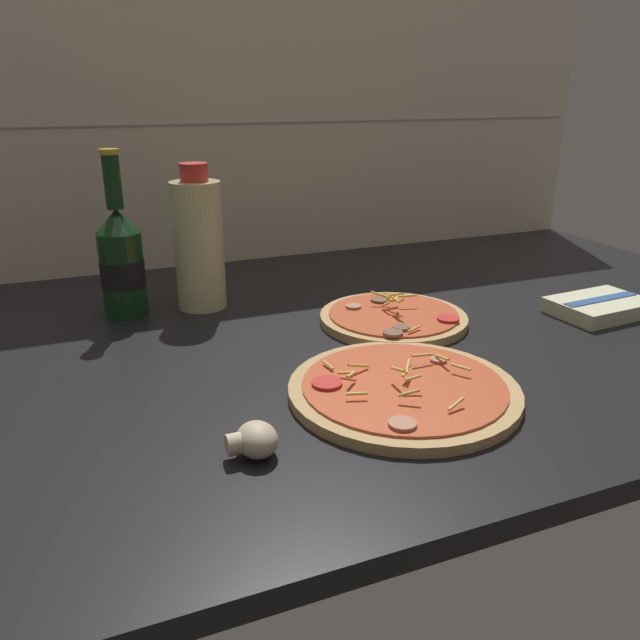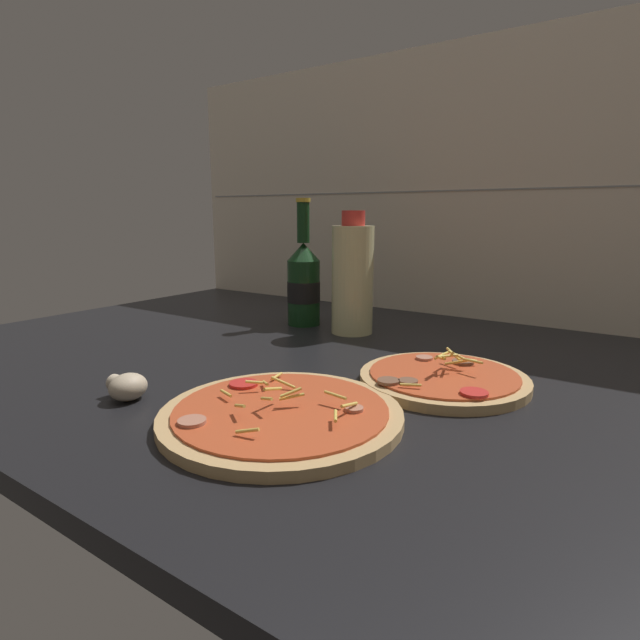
{
  "view_description": "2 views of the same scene",
  "coord_description": "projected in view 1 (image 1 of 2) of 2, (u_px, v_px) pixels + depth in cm",
  "views": [
    {
      "loc": [
        -34.78,
        -79.04,
        36.35
      ],
      "look_at": [
        -3.68,
        -2.96,
        5.81
      ],
      "focal_mm": 35.0,
      "sensor_mm": 36.0,
      "label": 1
    },
    {
      "loc": [
        32.16,
        -62.67,
        25.26
      ],
      "look_at": [
        -7.61,
        -4.29,
        10.07
      ],
      "focal_mm": 28.0,
      "sensor_mm": 36.0,
      "label": 2
    }
  ],
  "objects": [
    {
      "name": "pizza_far",
      "position": [
        394.0,
        318.0,
        0.96
      ],
      "size": [
        22.59,
        22.59,
        4.83
      ],
      "color": "tan",
      "rests_on": "counter_slab"
    },
    {
      "name": "mushroom_left",
      "position": [
        254.0,
        440.0,
        0.61
      ],
      "size": [
        5.08,
        4.84,
        3.39
      ],
      "color": "beige",
      "rests_on": "counter_slab"
    },
    {
      "name": "oil_bottle",
      "position": [
        199.0,
        243.0,
        1.0
      ],
      "size": [
        7.93,
        7.93,
        23.21
      ],
      "color": "beige",
      "rests_on": "counter_slab"
    },
    {
      "name": "pizza_near",
      "position": [
        403.0,
        389.0,
        0.73
      ],
      "size": [
        27.2,
        27.2,
        4.14
      ],
      "color": "tan",
      "rests_on": "counter_slab"
    },
    {
      "name": "dish_towel",
      "position": [
        600.0,
        307.0,
        0.99
      ],
      "size": [
        15.79,
        11.43,
        2.56
      ],
      "color": "beige",
      "rests_on": "counter_slab"
    },
    {
      "name": "beer_bottle",
      "position": [
        121.0,
        260.0,
        0.97
      ],
      "size": [
        6.79,
        6.79,
        25.66
      ],
      "color": "#143819",
      "rests_on": "counter_slab"
    },
    {
      "name": "tile_backsplash",
      "position": [
        244.0,
        123.0,
        1.23
      ],
      "size": [
        160.0,
        1.13,
        60.0
      ],
      "color": "beige",
      "rests_on": "ground"
    },
    {
      "name": "counter_slab",
      "position": [
        335.0,
        339.0,
        0.93
      ],
      "size": [
        160.0,
        90.0,
        2.5
      ],
      "color": "black",
      "rests_on": "ground"
    }
  ]
}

